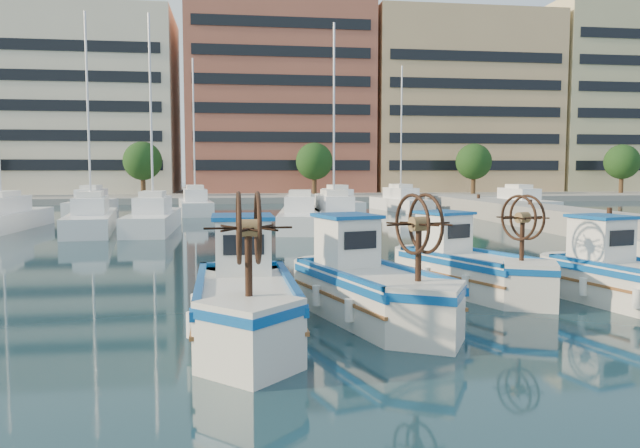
% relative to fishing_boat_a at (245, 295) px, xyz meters
% --- Properties ---
extents(ground, '(300.00, 300.00, 0.00)m').
position_rel_fishing_boat_a_xyz_m(ground, '(4.59, 1.10, -0.81)').
color(ground, '#1A3944').
rests_on(ground, ground).
extents(waterfront, '(180.00, 40.00, 25.60)m').
position_rel_fishing_boat_a_xyz_m(waterfront, '(13.83, 66.14, 10.28)').
color(waterfront, gray).
rests_on(waterfront, ground).
extents(yacht_marina, '(37.35, 23.06, 11.50)m').
position_rel_fishing_boat_a_xyz_m(yacht_marina, '(1.12, 28.40, -0.29)').
color(yacht_marina, white).
rests_on(yacht_marina, ground).
extents(fishing_boat_a, '(2.00, 4.75, 2.95)m').
position_rel_fishing_boat_a_xyz_m(fishing_boat_a, '(0.00, 0.00, 0.00)').
color(fishing_boat_a, silver).
rests_on(fishing_boat_a, ground).
extents(fishing_boat_b, '(3.03, 4.72, 2.86)m').
position_rel_fishing_boat_a_xyz_m(fishing_boat_b, '(2.74, 1.02, -0.03)').
color(fishing_boat_b, silver).
rests_on(fishing_boat_b, ground).
extents(fishing_boat_c, '(3.16, 4.49, 2.71)m').
position_rel_fishing_boat_a_xyz_m(fishing_boat_c, '(6.04, 3.57, -0.07)').
color(fishing_boat_c, silver).
rests_on(fishing_boat_c, ground).
extents(fishing_boat_d, '(2.76, 4.51, 2.73)m').
position_rel_fishing_boat_a_xyz_m(fishing_boat_d, '(9.29, 1.26, -0.06)').
color(fishing_boat_d, silver).
rests_on(fishing_boat_d, ground).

